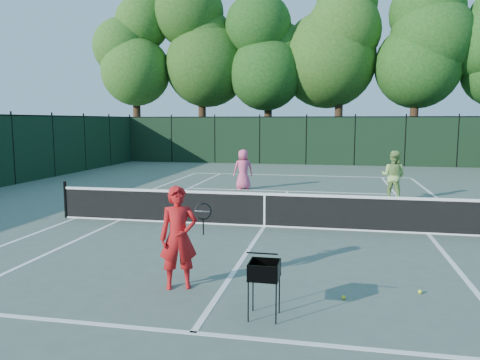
% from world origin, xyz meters
% --- Properties ---
extents(ground, '(90.00, 90.00, 0.00)m').
position_xyz_m(ground, '(0.00, 0.00, 0.00)').
color(ground, '#4C5C51').
rests_on(ground, ground).
extents(sideline_doubles_left, '(0.10, 23.77, 0.01)m').
position_xyz_m(sideline_doubles_left, '(-5.49, 0.00, 0.00)').
color(sideline_doubles_left, white).
rests_on(sideline_doubles_left, ground).
extents(sideline_singles_left, '(0.10, 23.77, 0.01)m').
position_xyz_m(sideline_singles_left, '(-4.12, 0.00, 0.00)').
color(sideline_singles_left, white).
rests_on(sideline_singles_left, ground).
extents(sideline_singles_right, '(0.10, 23.77, 0.01)m').
position_xyz_m(sideline_singles_right, '(4.12, 0.00, 0.00)').
color(sideline_singles_right, white).
rests_on(sideline_singles_right, ground).
extents(baseline_far, '(10.97, 0.10, 0.01)m').
position_xyz_m(baseline_far, '(0.00, 11.88, 0.00)').
color(baseline_far, white).
rests_on(baseline_far, ground).
extents(service_line_near, '(8.23, 0.10, 0.01)m').
position_xyz_m(service_line_near, '(0.00, -6.40, 0.00)').
color(service_line_near, white).
rests_on(service_line_near, ground).
extents(service_line_far, '(8.23, 0.10, 0.01)m').
position_xyz_m(service_line_far, '(0.00, 6.40, 0.00)').
color(service_line_far, white).
rests_on(service_line_far, ground).
extents(center_service_line, '(0.10, 12.80, 0.01)m').
position_xyz_m(center_service_line, '(0.00, 0.00, 0.00)').
color(center_service_line, white).
rests_on(center_service_line, ground).
extents(tennis_net, '(11.69, 0.09, 1.06)m').
position_xyz_m(tennis_net, '(0.00, 0.00, 0.48)').
color(tennis_net, black).
rests_on(tennis_net, ground).
extents(fence_far, '(24.00, 0.05, 3.00)m').
position_xyz_m(fence_far, '(0.00, 18.00, 1.50)').
color(fence_far, black).
rests_on(fence_far, ground).
extents(tree_0, '(6.40, 6.40, 13.14)m').
position_xyz_m(tree_0, '(-13.00, 21.50, 8.16)').
color(tree_0, black).
rests_on(tree_0, ground).
extents(tree_1, '(6.80, 6.80, 13.98)m').
position_xyz_m(tree_1, '(-8.00, 22.00, 8.69)').
color(tree_1, black).
rests_on(tree_1, ground).
extents(tree_2, '(6.00, 6.00, 12.40)m').
position_xyz_m(tree_2, '(-3.00, 21.80, 7.73)').
color(tree_2, black).
rests_on(tree_2, ground).
extents(tree_3, '(7.00, 7.00, 14.45)m').
position_xyz_m(tree_3, '(2.00, 22.30, 9.01)').
color(tree_3, black).
rests_on(tree_3, ground).
extents(tree_4, '(6.20, 6.20, 12.97)m').
position_xyz_m(tree_4, '(7.00, 21.60, 8.14)').
color(tree_4, black).
rests_on(tree_4, ground).
extents(coach, '(0.81, 0.85, 1.73)m').
position_xyz_m(coach, '(-0.73, -4.80, 0.86)').
color(coach, red).
rests_on(coach, ground).
extents(player_pink, '(0.94, 0.80, 1.64)m').
position_xyz_m(player_pink, '(-1.86, 6.56, 0.82)').
color(player_pink, '#E8517E').
rests_on(player_pink, ground).
extents(player_green, '(1.06, 0.97, 1.76)m').
position_xyz_m(player_green, '(3.81, 4.85, 0.88)').
color(player_green, '#8CB95C').
rests_on(player_green, ground).
extents(ball_hopper, '(0.43, 0.43, 0.82)m').
position_xyz_m(ball_hopper, '(0.85, -5.72, 0.69)').
color(ball_hopper, black).
rests_on(ball_hopper, ground).
extents(loose_ball_near_cart, '(0.07, 0.07, 0.07)m').
position_xyz_m(loose_ball_near_cart, '(3.20, -4.30, 0.03)').
color(loose_ball_near_cart, '#C6E62F').
rests_on(loose_ball_near_cart, ground).
extents(loose_ball_midcourt, '(0.07, 0.07, 0.07)m').
position_xyz_m(loose_ball_midcourt, '(1.98, -4.80, 0.03)').
color(loose_ball_midcourt, '#B8D32B').
rests_on(loose_ball_midcourt, ground).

